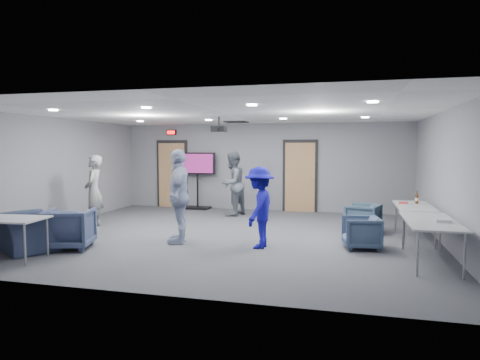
% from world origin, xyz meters
% --- Properties ---
extents(floor, '(9.00, 9.00, 0.00)m').
position_xyz_m(floor, '(0.00, 0.00, 0.00)').
color(floor, '#3E4146').
rests_on(floor, ground).
extents(ceiling, '(9.00, 9.00, 0.00)m').
position_xyz_m(ceiling, '(0.00, 0.00, 2.70)').
color(ceiling, white).
rests_on(ceiling, wall_back).
extents(wall_back, '(9.00, 0.02, 2.70)m').
position_xyz_m(wall_back, '(0.00, 4.00, 1.35)').
color(wall_back, gray).
rests_on(wall_back, floor).
extents(wall_front, '(9.00, 0.02, 2.70)m').
position_xyz_m(wall_front, '(0.00, -4.00, 1.35)').
color(wall_front, gray).
rests_on(wall_front, floor).
extents(wall_left, '(0.02, 8.00, 2.70)m').
position_xyz_m(wall_left, '(-4.50, 0.00, 1.35)').
color(wall_left, gray).
rests_on(wall_left, floor).
extents(wall_right, '(0.02, 8.00, 2.70)m').
position_xyz_m(wall_right, '(4.50, 0.00, 1.35)').
color(wall_right, gray).
rests_on(wall_right, floor).
extents(door_left, '(1.06, 0.17, 2.24)m').
position_xyz_m(door_left, '(-3.00, 3.95, 1.07)').
color(door_left, black).
rests_on(door_left, wall_back).
extents(door_right, '(1.06, 0.17, 2.24)m').
position_xyz_m(door_right, '(1.20, 3.95, 1.07)').
color(door_right, black).
rests_on(door_right, wall_back).
extents(exit_sign, '(0.32, 0.08, 0.16)m').
position_xyz_m(exit_sign, '(-3.00, 3.93, 2.45)').
color(exit_sign, black).
rests_on(exit_sign, wall_back).
extents(hvac_diffuser, '(0.60, 0.60, 0.03)m').
position_xyz_m(hvac_diffuser, '(-0.50, 2.80, 2.69)').
color(hvac_diffuser, black).
rests_on(hvac_diffuser, ceiling).
extents(downlights, '(6.18, 3.78, 0.02)m').
position_xyz_m(downlights, '(0.00, 0.00, 2.68)').
color(downlights, white).
rests_on(downlights, ceiling).
extents(person_a, '(0.62, 0.75, 1.77)m').
position_xyz_m(person_a, '(-3.38, 0.08, 0.89)').
color(person_a, gray).
rests_on(person_a, floor).
extents(person_b, '(0.97, 1.08, 1.84)m').
position_xyz_m(person_b, '(-0.59, 2.68, 0.92)').
color(person_b, slate).
rests_on(person_b, floor).
extents(person_c, '(0.75, 1.21, 1.92)m').
position_xyz_m(person_c, '(-0.71, -0.98, 0.96)').
color(person_c, '#9EABCC').
rests_on(person_c, floor).
extents(person_d, '(0.65, 1.06, 1.59)m').
position_xyz_m(person_d, '(0.97, -1.01, 0.79)').
color(person_d, '#181693').
rests_on(person_d, floor).
extents(chair_right_a, '(0.91, 0.89, 0.66)m').
position_xyz_m(chair_right_a, '(2.97, 1.08, 0.33)').
color(chair_right_a, '#374C5F').
rests_on(chair_right_a, floor).
extents(chair_right_b, '(0.79, 0.77, 0.63)m').
position_xyz_m(chair_right_b, '(2.90, -0.61, 0.31)').
color(chair_right_b, '#3B4B67').
rests_on(chair_right_b, floor).
extents(chair_front_a, '(1.07, 1.08, 0.78)m').
position_xyz_m(chair_front_a, '(-2.56, -2.02, 0.39)').
color(chair_front_a, '#3E496C').
rests_on(chair_front_a, floor).
extents(chair_front_b, '(1.44, 1.39, 0.71)m').
position_xyz_m(chair_front_b, '(-3.23, -2.40, 0.36)').
color(chair_front_b, '#313A55').
rests_on(chair_front_b, floor).
extents(table_right_a, '(0.73, 1.74, 0.73)m').
position_xyz_m(table_right_a, '(4.00, 0.52, 0.68)').
color(table_right_a, '#AAADAF').
rests_on(table_right_a, floor).
extents(table_right_b, '(0.81, 1.93, 0.73)m').
position_xyz_m(table_right_b, '(4.00, -1.38, 0.69)').
color(table_right_b, '#AAADAF').
rests_on(table_right_b, floor).
extents(bottle_right, '(0.07, 0.07, 0.28)m').
position_xyz_m(bottle_right, '(4.10, 0.86, 0.83)').
color(bottle_right, '#562D0E').
rests_on(bottle_right, table_right_a).
extents(snack_box, '(0.19, 0.15, 0.04)m').
position_xyz_m(snack_box, '(3.81, 0.77, 0.75)').
color(snack_box, red).
rests_on(snack_box, table_right_a).
extents(wrapper, '(0.25, 0.18, 0.05)m').
position_xyz_m(wrapper, '(4.17, -1.55, 0.76)').
color(wrapper, silver).
rests_on(wrapper, table_right_b).
extents(tv_stand, '(1.17, 0.56, 1.80)m').
position_xyz_m(tv_stand, '(-2.04, 3.75, 1.02)').
color(tv_stand, black).
rests_on(tv_stand, floor).
extents(projector, '(0.33, 0.33, 0.36)m').
position_xyz_m(projector, '(-0.40, 0.77, 2.40)').
color(projector, black).
rests_on(projector, ceiling).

